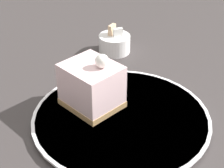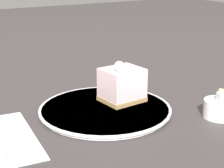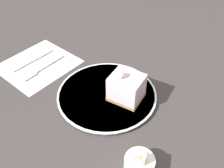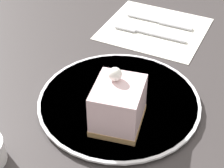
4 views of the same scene
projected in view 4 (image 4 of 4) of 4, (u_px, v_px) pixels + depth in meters
ground_plane at (112, 109)px, 0.66m from camera, size 4.00×4.00×0.00m
plate at (119, 101)px, 0.66m from camera, size 0.29×0.29×0.01m
cake_slice at (118, 105)px, 0.59m from camera, size 0.09×0.08×0.10m
napkin at (155, 29)px, 0.87m from camera, size 0.23×0.25×0.00m
fork at (144, 32)px, 0.85m from camera, size 0.03×0.17×0.00m
knife at (165, 23)px, 0.88m from camera, size 0.03×0.16×0.00m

